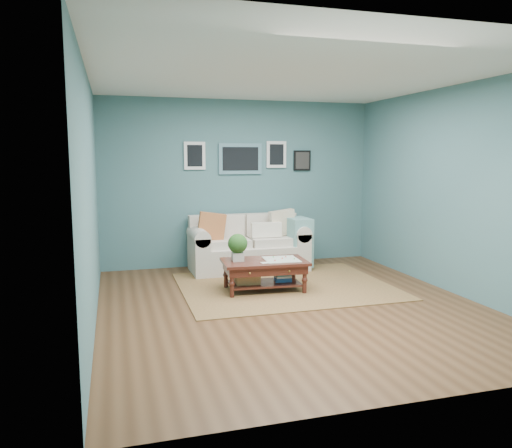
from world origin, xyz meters
name	(u,v)px	position (x,y,z in m)	size (l,w,h in m)	color
room_shell	(291,193)	(0.00, 0.06, 1.36)	(5.00, 5.02, 2.70)	brown
area_rug	(285,286)	(0.23, 0.87, 0.01)	(2.85, 2.28, 0.01)	brown
loveseat	(253,245)	(0.09, 2.02, 0.39)	(1.87, 0.85, 0.96)	beige
coffee_table	(260,266)	(-0.17, 0.74, 0.35)	(1.15, 0.72, 0.78)	#36160B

